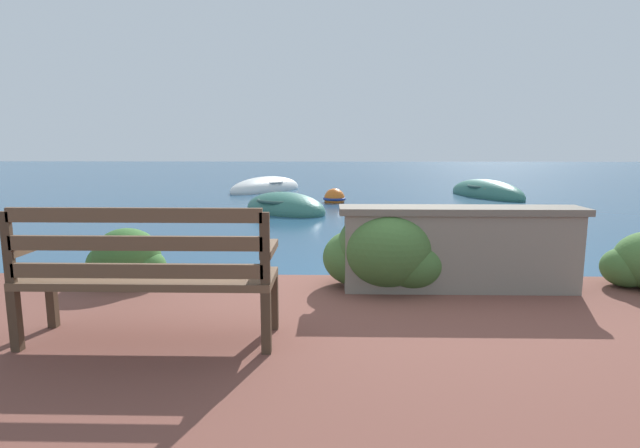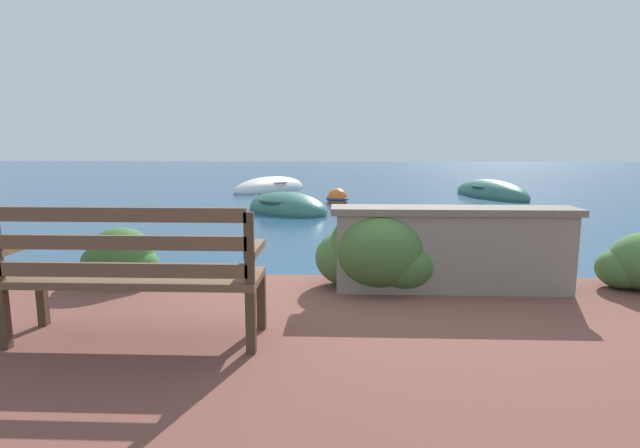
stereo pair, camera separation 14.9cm
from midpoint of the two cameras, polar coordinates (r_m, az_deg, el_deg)
ground_plane at (r=5.15m, az=6.78°, el=-8.22°), size 80.00×80.00×0.00m
park_bench at (r=3.49m, az=-20.37°, el=-5.10°), size 1.67×0.48×0.93m
stone_wall at (r=4.64m, az=14.78°, el=-2.69°), size 2.17×0.39×0.76m
hedge_clump_far_left at (r=5.08m, az=-22.04°, el=-3.81°), size 0.78×0.56×0.53m
hedge_clump_left at (r=4.60m, az=6.42°, el=-3.25°), size 1.11×0.80×0.76m
rowboat_nearest at (r=11.36m, az=-4.40°, el=1.71°), size 2.51×2.46×0.80m
rowboat_mid at (r=15.51m, az=18.21°, el=3.27°), size 2.04×3.35×0.88m
rowboat_far at (r=16.63m, az=-6.44°, el=4.02°), size 2.68×3.34×0.83m
mooring_buoy at (r=13.26m, az=1.34°, el=2.91°), size 0.61×0.61×0.55m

